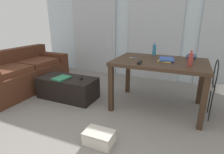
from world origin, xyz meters
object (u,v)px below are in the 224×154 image
object	(u,v)px
couch	(22,74)
craft_table	(159,67)
bottle_near	(154,50)
magazine	(62,78)
bottle_far	(191,59)
wire_chair	(220,84)
bowl	(191,56)
tv_remote_primary	(81,78)
scissors	(134,57)
coffee_table	(68,88)
book_stack	(166,59)
tv_remote_on_table	(140,62)
shoebox	(99,137)

from	to	relation	value
couch	craft_table	world-z (taller)	couch
bottle_near	magazine	distance (m)	1.68
bottle_far	magazine	bearing A→B (deg)	-174.45
bottle_near	magazine	bearing A→B (deg)	-152.35
wire_chair	bowl	size ratio (longest dim) A/B	5.66
bottle_near	tv_remote_primary	size ratio (longest dim) A/B	1.43
bottle_near	scissors	distance (m)	0.44
coffee_table	book_stack	xyz separation A→B (m)	(1.63, 0.29, 0.60)
coffee_table	scissors	bearing A→B (deg)	16.16
coffee_table	book_stack	distance (m)	1.76
tv_remote_on_table	book_stack	bearing A→B (deg)	37.52
scissors	coffee_table	bearing A→B (deg)	-163.84
tv_remote_on_table	shoebox	xyz separation A→B (m)	(-0.21, -0.89, -0.71)
bottle_near	bottle_far	size ratio (longest dim) A/B	1.01
couch	bottle_far	bearing A→B (deg)	2.47
scissors	bottle_far	bearing A→B (deg)	-13.84
tv_remote_on_table	shoebox	world-z (taller)	tv_remote_on_table
bowl	scissors	bearing A→B (deg)	-164.16
book_stack	scissors	distance (m)	0.52
bottle_far	book_stack	world-z (taller)	bottle_far
coffee_table	bowl	world-z (taller)	bowl
bowl	book_stack	xyz separation A→B (m)	(-0.34, -0.27, -0.03)
bottle_near	book_stack	size ratio (longest dim) A/B	0.73
tv_remote_primary	shoebox	size ratio (longest dim) A/B	0.43
craft_table	wire_chair	bearing A→B (deg)	-1.21
wire_chair	bottle_near	size ratio (longest dim) A/B	4.10
coffee_table	wire_chair	bearing A→B (deg)	6.19
magazine	coffee_table	bearing A→B (deg)	62.25
wire_chair	book_stack	xyz separation A→B (m)	(-0.74, 0.04, 0.26)
couch	scissors	world-z (taller)	couch
coffee_table	book_stack	world-z (taller)	book_stack
craft_table	book_stack	xyz separation A→B (m)	(0.09, 0.02, 0.12)
couch	bottle_near	xyz separation A→B (m)	(2.47, 0.68, 0.55)
bottle_far	shoebox	size ratio (longest dim) A/B	0.61
tv_remote_primary	shoebox	bearing A→B (deg)	-80.53
bowl	book_stack	bearing A→B (deg)	-141.51
couch	book_stack	bearing A→B (deg)	6.55
bowl	tv_remote_primary	world-z (taller)	bowl
coffee_table	scissors	distance (m)	1.30
craft_table	bottle_far	bearing A→B (deg)	-21.00
craft_table	tv_remote_on_table	distance (m)	0.39
bottle_near	tv_remote_primary	xyz separation A→B (m)	(-1.12, -0.59, -0.47)
tv_remote_on_table	wire_chair	bearing A→B (deg)	8.53
craft_table	bottle_far	world-z (taller)	bottle_far
wire_chair	bowl	bearing A→B (deg)	142.48
book_stack	scissors	xyz separation A→B (m)	(-0.52, 0.03, -0.02)
bowl	magazine	xyz separation A→B (m)	(-2.02, -0.65, -0.43)
bottle_near	scissors	bearing A→B (deg)	-127.37
wire_chair	tv_remote_primary	size ratio (longest dim) A/B	5.84
scissors	magazine	distance (m)	1.29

